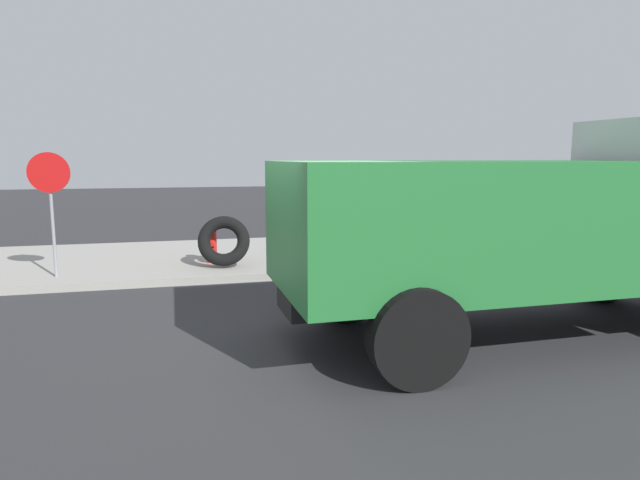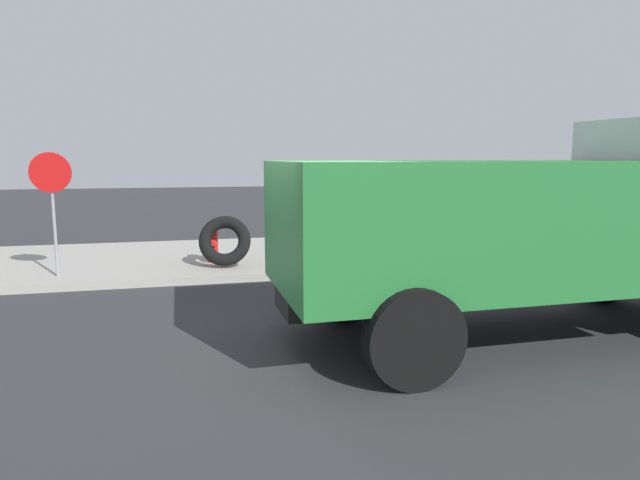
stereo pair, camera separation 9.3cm
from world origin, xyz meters
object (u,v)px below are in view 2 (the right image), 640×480
object	(u,v)px
loose_tire	(225,241)
dump_truck_green	(548,219)
fire_hydrant	(213,241)
stop_sign	(52,191)

from	to	relation	value
loose_tire	dump_truck_green	bearing A→B (deg)	-52.04
fire_hydrant	loose_tire	bearing A→B (deg)	-68.25
loose_tire	stop_sign	world-z (taller)	stop_sign
dump_truck_green	stop_sign	bearing A→B (deg)	145.96
fire_hydrant	stop_sign	distance (m)	3.34
stop_sign	dump_truck_green	world-z (taller)	dump_truck_green
fire_hydrant	loose_tire	distance (m)	0.62
stop_sign	fire_hydrant	bearing A→B (deg)	15.10
loose_tire	fire_hydrant	bearing A→B (deg)	111.75
fire_hydrant	dump_truck_green	world-z (taller)	dump_truck_green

